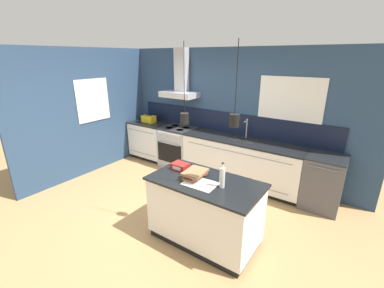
{
  "coord_description": "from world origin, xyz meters",
  "views": [
    {
      "loc": [
        2.41,
        -2.68,
        2.43
      ],
      "look_at": [
        0.11,
        0.62,
        1.05
      ],
      "focal_mm": 24.0,
      "sensor_mm": 36.0,
      "label": 1
    }
  ],
  "objects_px": {
    "book_stack": "(195,174)",
    "yellow_toolbox": "(149,119)",
    "oven_range": "(178,147)",
    "red_supply_box": "(180,166)",
    "dishwasher": "(323,182)",
    "bottle_on_island": "(222,177)"
  },
  "relations": [
    {
      "from": "oven_range",
      "to": "book_stack",
      "type": "height_order",
      "value": "book_stack"
    },
    {
      "from": "dishwasher",
      "to": "red_supply_box",
      "type": "bearing_deg",
      "value": -133.28
    },
    {
      "from": "book_stack",
      "to": "dishwasher",
      "type": "bearing_deg",
      "value": 54.44
    },
    {
      "from": "red_supply_box",
      "to": "oven_range",
      "type": "bearing_deg",
      "value": 128.98
    },
    {
      "from": "oven_range",
      "to": "yellow_toolbox",
      "type": "distance_m",
      "value": 1.03
    },
    {
      "from": "dishwasher",
      "to": "book_stack",
      "type": "distance_m",
      "value": 2.32
    },
    {
      "from": "dishwasher",
      "to": "bottle_on_island",
      "type": "relative_size",
      "value": 2.81
    },
    {
      "from": "book_stack",
      "to": "red_supply_box",
      "type": "height_order",
      "value": "book_stack"
    },
    {
      "from": "dishwasher",
      "to": "yellow_toolbox",
      "type": "height_order",
      "value": "yellow_toolbox"
    },
    {
      "from": "book_stack",
      "to": "yellow_toolbox",
      "type": "xyz_separation_m",
      "value": [
        -2.61,
        1.84,
        0.02
      ]
    },
    {
      "from": "yellow_toolbox",
      "to": "book_stack",
      "type": "bearing_deg",
      "value": -35.26
    },
    {
      "from": "book_stack",
      "to": "red_supply_box",
      "type": "relative_size",
      "value": 1.58
    },
    {
      "from": "red_supply_box",
      "to": "dishwasher",
      "type": "bearing_deg",
      "value": 46.72
    },
    {
      "from": "oven_range",
      "to": "red_supply_box",
      "type": "bearing_deg",
      "value": -51.02
    },
    {
      "from": "book_stack",
      "to": "yellow_toolbox",
      "type": "bearing_deg",
      "value": 144.74
    },
    {
      "from": "book_stack",
      "to": "oven_range",
      "type": "bearing_deg",
      "value": 133.11
    },
    {
      "from": "book_stack",
      "to": "bottle_on_island",
      "type": "bearing_deg",
      "value": -2.53
    },
    {
      "from": "bottle_on_island",
      "to": "red_supply_box",
      "type": "height_order",
      "value": "bottle_on_island"
    },
    {
      "from": "oven_range",
      "to": "red_supply_box",
      "type": "xyz_separation_m",
      "value": [
        1.4,
        -1.73,
        0.5
      ]
    },
    {
      "from": "bottle_on_island",
      "to": "oven_range",
      "type": "bearing_deg",
      "value": 139.03
    },
    {
      "from": "book_stack",
      "to": "yellow_toolbox",
      "type": "relative_size",
      "value": 1.05
    },
    {
      "from": "oven_range",
      "to": "book_stack",
      "type": "xyz_separation_m",
      "value": [
        1.72,
        -1.84,
        0.51
      ]
    }
  ]
}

